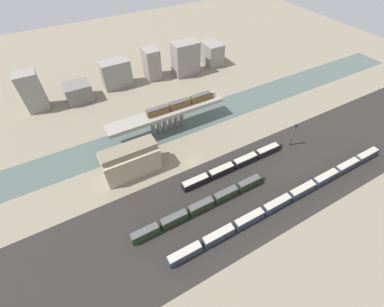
% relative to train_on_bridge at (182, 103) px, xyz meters
% --- Properties ---
extents(ground_plane, '(400.00, 400.00, 0.00)m').
position_rel_train_on_bridge_xyz_m(ground_plane, '(-8.57, -26.09, -12.25)').
color(ground_plane, gray).
extents(railbed_yard, '(280.00, 42.00, 0.01)m').
position_rel_train_on_bridge_xyz_m(railbed_yard, '(-8.57, -50.09, -12.25)').
color(railbed_yard, '#282623').
rests_on(railbed_yard, ground).
extents(river_water, '(320.00, 18.65, 0.01)m').
position_rel_train_on_bridge_xyz_m(river_water, '(-8.57, 0.00, -12.25)').
color(river_water, '#4C5B56').
rests_on(river_water, ground).
extents(bridge, '(58.83, 8.45, 10.58)m').
position_rel_train_on_bridge_xyz_m(bridge, '(-8.57, 0.00, -3.62)').
color(bridge, gray).
rests_on(bridge, ground).
extents(train_on_bridge, '(37.68, 2.79, 3.44)m').
position_rel_train_on_bridge_xyz_m(train_on_bridge, '(0.00, 0.00, 0.00)').
color(train_on_bridge, brown).
rests_on(train_on_bridge, bridge).
extents(train_yard_near, '(106.81, 2.83, 3.94)m').
position_rel_train_on_bridge_xyz_m(train_yard_near, '(15.26, -61.55, -10.32)').
color(train_yard_near, '#2D384C').
rests_on(train_yard_near, ground).
extents(train_yard_mid, '(57.90, 2.81, 4.09)m').
position_rel_train_on_bridge_xyz_m(train_yard_mid, '(-16.76, -48.74, -10.24)').
color(train_yard_mid, '#23381E').
rests_on(train_yard_mid, ground).
extents(train_yard_far, '(52.76, 2.98, 3.42)m').
position_rel_train_on_bridge_xyz_m(train_yard_far, '(6.27, -37.66, -10.58)').
color(train_yard_far, black).
rests_on(train_yard_far, ground).
extents(warehouse_building, '(23.01, 10.07, 13.79)m').
position_rel_train_on_bridge_xyz_m(warehouse_building, '(-33.57, -18.26, -5.70)').
color(warehouse_building, tan).
rests_on(warehouse_building, ground).
extents(signal_tower, '(1.00, 0.72, 12.24)m').
position_rel_train_on_bridge_xyz_m(signal_tower, '(36.23, -38.69, -5.95)').
color(signal_tower, '#4C4C51').
rests_on(signal_tower, ground).
extents(city_block_far_left, '(10.55, 8.65, 20.96)m').
position_rel_train_on_bridge_xyz_m(city_block_far_left, '(-62.79, 49.15, -1.78)').
color(city_block_far_left, gray).
rests_on(city_block_far_left, ground).
extents(city_block_left, '(13.91, 11.75, 9.99)m').
position_rel_train_on_bridge_xyz_m(city_block_left, '(-41.37, 46.71, -7.26)').
color(city_block_left, slate).
rests_on(city_block_left, ground).
extents(city_block_center, '(16.78, 9.11, 15.75)m').
position_rel_train_on_bridge_xyz_m(city_block_center, '(-17.77, 50.88, -4.38)').
color(city_block_center, gray).
rests_on(city_block_center, ground).
extents(city_block_right, '(8.50, 10.86, 18.30)m').
position_rel_train_on_bridge_xyz_m(city_block_right, '(4.58, 50.24, -3.10)').
color(city_block_right, gray).
rests_on(city_block_right, ground).
extents(city_block_far_right, '(15.87, 10.03, 20.20)m').
position_rel_train_on_bridge_xyz_m(city_block_far_right, '(25.29, 44.51, -2.15)').
color(city_block_far_right, gray).
rests_on(city_block_far_right, ground).
extents(city_block_tall, '(10.82, 13.94, 14.10)m').
position_rel_train_on_bridge_xyz_m(city_block_tall, '(47.03, 47.76, -5.20)').
color(city_block_tall, gray).
rests_on(city_block_tall, ground).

